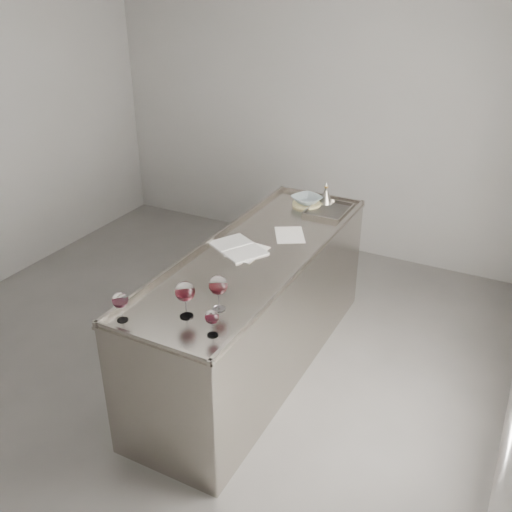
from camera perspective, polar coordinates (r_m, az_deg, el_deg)
The scene contains 12 objects.
room_shell at distance 3.73m, azimuth -9.01°, elevation 6.39°, with size 4.54×5.04×2.84m.
counter at distance 4.14m, azimuth 0.02°, elevation -5.46°, with size 0.77×2.42×0.97m.
wine_glass_left at distance 3.21m, azimuth -13.42°, elevation -4.40°, with size 0.09×0.09×0.18m.
wine_glass_middle at distance 3.16m, azimuth -7.11°, elevation -3.64°, with size 0.11×0.11×0.22m.
wine_glass_right at distance 3.21m, azimuth -3.79°, elevation -3.03°, with size 0.11×0.11×0.21m.
wine_glass_small at distance 3.01m, azimuth -4.42°, elevation -6.20°, with size 0.08×0.08×0.15m.
notebook at distance 3.96m, azimuth -1.82°, elevation 0.83°, with size 0.47×0.42×0.02m.
loose_paper_top at distance 4.17m, azimuth 3.38°, elevation 2.13°, with size 0.20×0.29×0.00m, color white.
loose_paper_under at distance 3.91m, azimuth -0.83°, elevation 0.43°, with size 0.20×0.29×0.00m, color white.
trivet at distance 4.71m, azimuth 5.07°, elevation 5.22°, with size 0.23×0.23×0.02m, color beige.
ceramic_bowl at distance 4.70m, azimuth 5.09°, elevation 5.65°, with size 0.23×0.23×0.06m, color gray.
wine_funnel at distance 4.76m, azimuth 6.98°, elevation 5.92°, with size 0.13×0.13×0.18m.
Camera 1 is at (2.11, -2.79, 2.70)m, focal length 40.00 mm.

